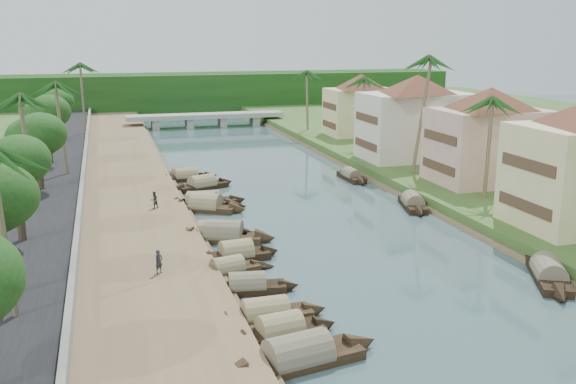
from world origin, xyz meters
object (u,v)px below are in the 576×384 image
object	(u,v)px
bridge	(206,117)
sampan_1	(280,332)
person_near	(159,262)
sampan_0	(298,358)

from	to	relation	value
bridge	sampan_1	bearing A→B (deg)	-96.36
sampan_1	person_near	xyz separation A→B (m)	(-5.51, 9.75, 1.18)
bridge	sampan_0	bearing A→B (deg)	-96.09
bridge	sampan_0	size ratio (longest dim) A/B	2.92
sampan_1	person_near	bearing A→B (deg)	111.69
sampan_0	person_near	bearing A→B (deg)	103.06
bridge	person_near	size ratio (longest dim) A/B	17.72
bridge	sampan_0	distance (m)	87.69
sampan_0	person_near	distance (m)	13.95
bridge	person_near	xyz separation A→B (m)	(-14.90, -74.46, -0.13)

